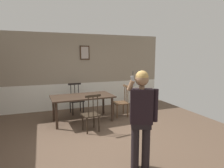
{
  "coord_description": "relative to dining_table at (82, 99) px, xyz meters",
  "views": [
    {
      "loc": [
        -1.25,
        -4.03,
        1.94
      ],
      "look_at": [
        0.08,
        -0.5,
        1.38
      ],
      "focal_mm": 30.43,
      "sensor_mm": 36.0,
      "label": 1
    }
  ],
  "objects": [
    {
      "name": "person_figure",
      "position": [
        0.44,
        -2.74,
        0.29
      ],
      "size": [
        0.5,
        0.34,
        1.7
      ],
      "rotation": [
        0.0,
        0.0,
        2.73
      ],
      "color": "black",
      "rests_on": "ground_plane"
    },
    {
      "name": "chair_at_table_head",
      "position": [
        -0.04,
        0.86,
        -0.2
      ],
      "size": [
        0.48,
        0.48,
        1.01
      ],
      "rotation": [
        0.0,
        0.0,
        3.23
      ],
      "color": "black",
      "rests_on": "ground_plane"
    },
    {
      "name": "ground_plane",
      "position": [
        0.14,
        -1.41,
        -0.68
      ],
      "size": [
        7.27,
        7.27,
        0.0
      ],
      "primitive_type": "plane",
      "color": "brown"
    },
    {
      "name": "chair_near_window",
      "position": [
        0.04,
        -0.86,
        -0.22
      ],
      "size": [
        0.46,
        0.46,
        0.99
      ],
      "rotation": [
        0.0,
        0.0,
        0.14
      ],
      "color": "#2D2319",
      "rests_on": "ground_plane"
    },
    {
      "name": "room_back_partition",
      "position": [
        0.14,
        1.53,
        0.63
      ],
      "size": [
        6.61,
        0.17,
        2.73
      ],
      "color": "gray",
      "rests_on": "ground_plane"
    },
    {
      "name": "dining_table",
      "position": [
        0.0,
        0.0,
        0.0
      ],
      "size": [
        1.83,
        1.02,
        0.77
      ],
      "rotation": [
        0.0,
        0.0,
        0.04
      ],
      "color": "#38281E",
      "rests_on": "ground_plane"
    },
    {
      "name": "chair_by_doorway",
      "position": [
        1.29,
        0.05,
        -0.21
      ],
      "size": [
        0.46,
        0.46,
        1.0
      ],
      "rotation": [
        0.0,
        0.0,
        1.54
      ],
      "color": "#513823",
      "rests_on": "ground_plane"
    }
  ]
}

